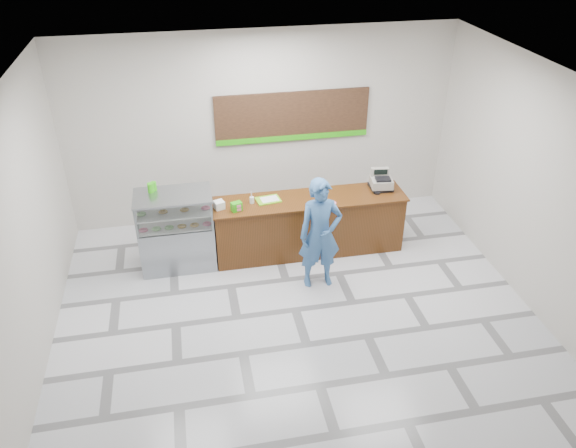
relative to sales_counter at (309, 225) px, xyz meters
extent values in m
plane|color=silver|center=(-0.55, -1.55, -0.52)|extent=(7.00, 7.00, 0.00)
plane|color=beige|center=(-0.55, 1.45, 1.23)|extent=(7.00, 0.00, 7.00)
plane|color=silver|center=(-0.55, -1.55, 2.98)|extent=(7.00, 7.00, 0.00)
cube|color=#55280F|center=(0.00, 0.00, -0.02)|extent=(3.20, 0.70, 1.00)
cube|color=#55280F|center=(0.00, 0.00, 0.50)|extent=(3.26, 0.76, 0.03)
cube|color=gray|center=(-2.22, 0.00, -0.12)|extent=(1.20, 0.70, 0.80)
cube|color=white|center=(-2.22, 0.00, 0.53)|extent=(1.20, 0.70, 0.50)
cube|color=gray|center=(-2.22, 0.00, 0.80)|extent=(1.22, 0.72, 0.03)
cube|color=silver|center=(-2.22, 0.00, 0.30)|extent=(1.14, 0.64, 0.02)
cube|color=silver|center=(-2.22, 0.00, 0.54)|extent=(1.14, 0.64, 0.02)
torus|color=pink|center=(-2.72, -0.10, 0.34)|extent=(0.15, 0.15, 0.05)
torus|color=#88C676|center=(-2.52, -0.10, 0.34)|extent=(0.15, 0.15, 0.05)
torus|color=#88C676|center=(-2.32, -0.10, 0.34)|extent=(0.15, 0.15, 0.05)
torus|color=#A47D34|center=(-2.12, -0.10, 0.34)|extent=(0.15, 0.15, 0.05)
torus|color=#A47D34|center=(-1.92, -0.10, 0.34)|extent=(0.15, 0.15, 0.05)
torus|color=pink|center=(-1.72, -0.10, 0.34)|extent=(0.15, 0.15, 0.05)
torus|color=#88C676|center=(-2.72, 0.05, 0.58)|extent=(0.15, 0.15, 0.05)
torus|color=#A47D34|center=(-2.39, 0.05, 0.58)|extent=(0.15, 0.15, 0.05)
torus|color=#A47D34|center=(-2.05, 0.05, 0.58)|extent=(0.15, 0.15, 0.05)
torus|color=pink|center=(-1.72, 0.05, 0.58)|extent=(0.15, 0.15, 0.05)
cube|color=black|center=(0.00, 1.41, 1.43)|extent=(2.80, 0.05, 0.90)
cube|color=#2BB110|center=(0.00, 1.38, 1.03)|extent=(2.80, 0.02, 0.10)
cube|color=black|center=(1.28, 0.11, 0.54)|extent=(0.36, 0.36, 0.05)
cube|color=gray|center=(1.28, 0.11, 0.64)|extent=(0.40, 0.42, 0.14)
cube|color=black|center=(1.28, 0.04, 0.73)|extent=(0.27, 0.21, 0.04)
cube|color=gray|center=(1.28, 0.22, 0.78)|extent=(0.31, 0.13, 0.14)
cube|color=black|center=(1.28, 0.17, 0.80)|extent=(0.23, 0.04, 0.09)
cube|color=black|center=(1.17, -0.03, 0.53)|extent=(0.11, 0.16, 0.04)
cube|color=#76CB1D|center=(-0.68, 0.07, 0.52)|extent=(0.43, 0.34, 0.02)
cube|color=white|center=(-0.66, 0.07, 0.54)|extent=(0.31, 0.23, 0.00)
cube|color=white|center=(-1.50, -0.05, 0.58)|extent=(0.19, 0.19, 0.13)
cylinder|color=silver|center=(-0.96, 0.03, 0.57)|extent=(0.07, 0.07, 0.11)
cube|color=#2BB110|center=(-1.23, -0.17, 0.59)|extent=(0.19, 0.16, 0.15)
cylinder|color=pink|center=(0.32, -0.23, 0.52)|extent=(0.17, 0.17, 0.00)
cylinder|color=#2BB110|center=(-2.50, 0.21, 0.89)|extent=(0.09, 0.09, 0.14)
cylinder|color=#2BB110|center=(-2.54, 0.16, 0.89)|extent=(0.10, 0.10, 0.15)
imported|color=#37649C|center=(-0.04, -0.94, 0.40)|extent=(0.67, 0.44, 1.83)
camera|label=1|loc=(-1.93, -7.98, 5.00)|focal=35.00mm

